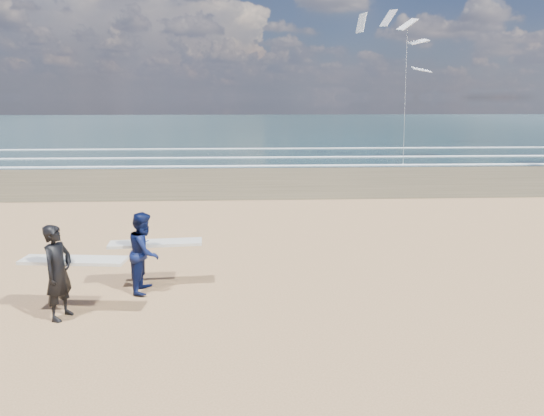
{
  "coord_description": "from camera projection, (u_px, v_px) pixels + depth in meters",
  "views": [
    {
      "loc": [
        2.57,
        -9.18,
        4.48
      ],
      "look_at": [
        3.3,
        6.0,
        1.01
      ],
      "focal_mm": 32.0,
      "sensor_mm": 36.0,
      "label": 1
    }
  ],
  "objects": [
    {
      "name": "foam_breakers",
      "position": [
        470.0,
        155.0,
        38.11
      ],
      "size": [
        220.0,
        11.7,
        0.05
      ],
      "color": "white",
      "rests_on": "ground"
    },
    {
      "name": "surfer_far",
      "position": [
        145.0,
        251.0,
        11.35
      ],
      "size": [
        2.24,
        1.18,
        1.91
      ],
      "color": "#0B1440",
      "rests_on": "ground"
    },
    {
      "name": "kite_1",
      "position": [
        406.0,
        71.0,
        34.11
      ],
      "size": [
        6.64,
        4.83,
        10.89
      ],
      "color": "slate",
      "rests_on": "ground"
    },
    {
      "name": "surfer_near",
      "position": [
        60.0,
        271.0,
        9.92
      ],
      "size": [
        2.24,
        1.13,
        2.0
      ],
      "color": "black",
      "rests_on": "ground"
    },
    {
      "name": "ocean",
      "position": [
        353.0,
        125.0,
        80.87
      ],
      "size": [
        220.0,
        100.0,
        0.02
      ],
      "primitive_type": "cube",
      "color": "#172F32",
      "rests_on": "ground"
    }
  ]
}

